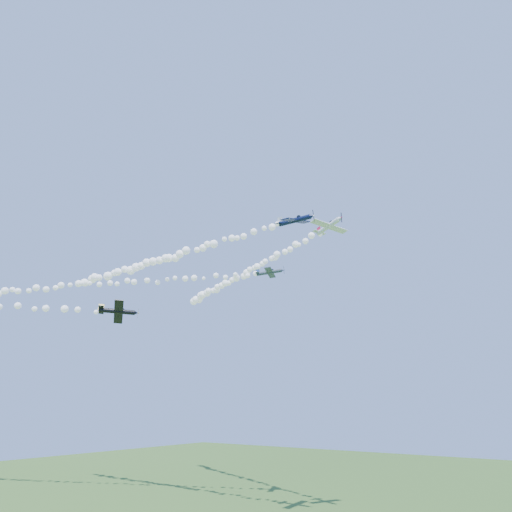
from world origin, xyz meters
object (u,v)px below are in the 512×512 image
Objects in this scene: plane_grey at (270,272)px; plane_navy at (296,220)px; plane_black at (118,311)px; plane_white at (329,226)px.

plane_navy is at bearing -66.08° from plane_grey.
plane_white is at bearing -11.45° from plane_black.
plane_black is at bearing -143.76° from plane_navy.
plane_white is 1.12× the size of plane_grey.
plane_navy is 34.20m from plane_black.
plane_grey is at bearing 20.33° from plane_black.
plane_black is at bearing -115.74° from plane_white.
plane_grey is (-14.33, 13.23, -3.78)m from plane_navy.
plane_white is 1.26× the size of plane_black.
plane_grey reaches higher than plane_black.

